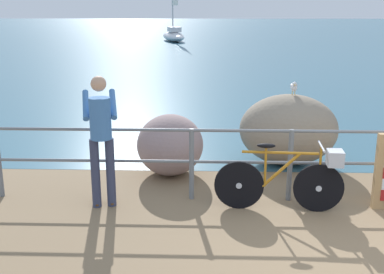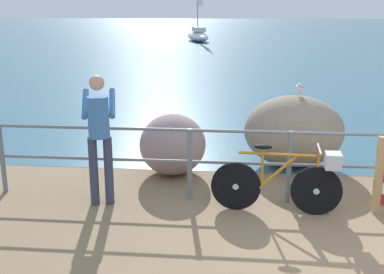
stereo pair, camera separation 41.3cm
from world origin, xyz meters
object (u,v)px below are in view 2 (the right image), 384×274
Objects in this scene: bicycle at (288,179)px; breakwater_boulder_left at (173,144)px; sailboat at (198,32)px; person_at_railing at (99,134)px; breakwater_boulder_main at (294,131)px; seagull at (299,88)px.

breakwater_boulder_left reaches higher than bicycle.
breakwater_boulder_left is 29.23m from sailboat.
breakwater_boulder_left is at bearing 144.23° from bicycle.
breakwater_boulder_main is (2.78, 1.91, -0.39)m from person_at_railing.
sailboat is at bearing 97.95° from breakwater_boulder_main.
bicycle is 1.47× the size of breakwater_boulder_left.
bicycle is 2.19m from breakwater_boulder_left.
breakwater_boulder_left is at bearing -68.00° from seagull.
person_at_railing reaches higher than breakwater_boulder_left.
person_at_railing is 3.39m from breakwater_boulder_main.
sailboat is (-3.99, 28.56, 0.11)m from breakwater_boulder_main.
bicycle is 4.99× the size of seagull.
person_at_railing is 3.42m from seagull.
person_at_railing is at bearing -50.31° from seagull.
breakwater_boulder_left is 2.27m from seagull.
breakwater_boulder_main reaches higher than bicycle.
breakwater_boulder_main is at bearing 85.68° from bicycle.
breakwater_boulder_left is at bearing 167.76° from sailboat.
bicycle is 30.78m from sailboat.
person_at_railing is (-2.49, 0.08, 0.53)m from bicycle.
breakwater_boulder_main is 28.84m from sailboat.
bicycle is 0.95× the size of person_at_railing.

